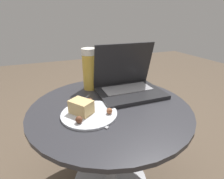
# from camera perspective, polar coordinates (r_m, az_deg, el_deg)

# --- Properties ---
(table) EXTENTS (0.72, 0.72, 0.49)m
(table) POSITION_cam_1_polar(r_m,az_deg,el_deg) (0.86, -0.58, -12.66)
(table) COLOR #9E9EA3
(table) RESTS_ON ground_plane
(laptop) EXTENTS (0.33, 0.25, 0.25)m
(laptop) POSITION_cam_1_polar(r_m,az_deg,el_deg) (0.91, 5.18, 2.09)
(laptop) COLOR #232326
(laptop) RESTS_ON table
(beer_glass) EXTENTS (0.07, 0.07, 0.22)m
(beer_glass) POSITION_cam_1_polar(r_m,az_deg,el_deg) (0.94, -7.36, 6.58)
(beer_glass) COLOR gold
(beer_glass) RESTS_ON table
(snack_plate) EXTENTS (0.23, 0.23, 0.06)m
(snack_plate) POSITION_cam_1_polar(r_m,az_deg,el_deg) (0.72, -8.32, -6.91)
(snack_plate) COLOR silver
(snack_plate) RESTS_ON table
(fork) EXTENTS (0.10, 0.15, 0.01)m
(fork) POSITION_cam_1_polar(r_m,az_deg,el_deg) (0.69, -7.59, -9.80)
(fork) COLOR #B2B2B7
(fork) RESTS_ON table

